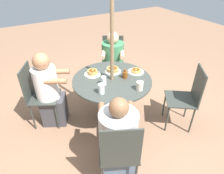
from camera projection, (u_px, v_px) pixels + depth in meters
name	position (u px, v px, depth m)	size (l,w,h in m)	color
ground_plane	(112.00, 119.00, 3.15)	(12.00, 12.00, 0.00)	#8C664C
patio_table	(112.00, 87.00, 2.81)	(1.09, 1.09, 0.73)	#383D38
umbrella_pole	(112.00, 46.00, 2.47)	(0.05, 0.05, 2.44)	#846B4C
patio_chair_north	(113.00, 59.00, 3.73)	(0.55, 0.55, 0.94)	#333833
diner_north	(113.00, 65.00, 3.61)	(0.60, 0.56, 1.10)	beige
patio_chair_east	(37.00, 93.00, 2.82)	(0.54, 0.54, 0.94)	#333833
diner_east	(50.00, 93.00, 2.83)	(0.48, 0.53, 1.13)	#3D3D42
patio_chair_south	(119.00, 152.00, 1.97)	(0.53, 0.53, 0.94)	#333833
diner_south	(118.00, 142.00, 2.15)	(0.59, 0.55, 1.08)	slate
patio_chair_west	(188.00, 95.00, 2.76)	(0.56, 0.56, 0.94)	#333833
pancake_plate_a	(113.00, 70.00, 2.90)	(0.23, 0.23, 0.07)	silver
pancake_plate_b	(93.00, 73.00, 2.83)	(0.23, 0.23, 0.08)	silver
pancake_plate_c	(136.00, 71.00, 2.89)	(0.23, 0.23, 0.05)	silver
syrup_bottle	(125.00, 75.00, 2.74)	(0.09, 0.07, 0.13)	brown
coffee_cup	(140.00, 86.00, 2.49)	(0.09, 0.09, 0.11)	beige
drinking_glass_a	(104.00, 81.00, 2.59)	(0.07, 0.07, 0.12)	silver
drinking_glass_b	(101.00, 89.00, 2.43)	(0.08, 0.08, 0.13)	silver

